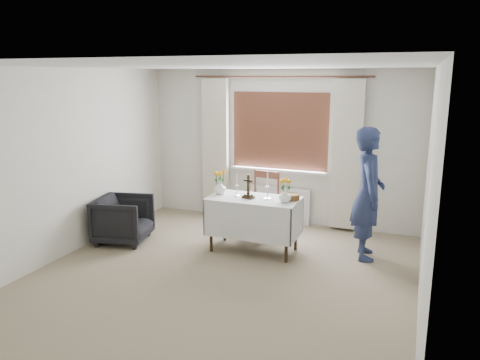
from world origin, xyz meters
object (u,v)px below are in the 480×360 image
at_px(altar_table, 254,225).
at_px(flower_vase_right, 285,196).
at_px(wooden_chair, 261,204).
at_px(person, 368,194).
at_px(armchair, 123,219).
at_px(flower_vase_left, 220,188).
at_px(wooden_cross, 248,187).

xyz_separation_m(altar_table, flower_vase_right, (0.45, -0.05, 0.47)).
bearing_deg(wooden_chair, person, -4.67).
relative_size(wooden_chair, armchair, 1.32).
relative_size(altar_table, flower_vase_left, 6.86).
distance_m(wooden_chair, flower_vase_right, 0.96).
distance_m(flower_vase_left, flower_vase_right, 0.98).
height_order(armchair, wooden_cross, wooden_cross).
xyz_separation_m(person, flower_vase_left, (-1.99, -0.30, -0.03)).
bearing_deg(wooden_chair, wooden_cross, -80.28).
height_order(wooden_chair, flower_vase_right, wooden_chair).
distance_m(wooden_cross, flower_vase_right, 0.53).
bearing_deg(person, wooden_cross, 90.83).
xyz_separation_m(armchair, wooden_cross, (1.83, 0.31, 0.59)).
relative_size(altar_table, wooden_cross, 3.80).
xyz_separation_m(altar_table, armchair, (-1.90, -0.35, -0.04)).
bearing_deg(flower_vase_right, wooden_cross, 178.60).
bearing_deg(altar_table, person, 13.01).
relative_size(armchair, flower_vase_left, 4.13).
xyz_separation_m(flower_vase_left, flower_vase_right, (0.97, -0.09, -0.00)).
height_order(person, flower_vase_left, person).
height_order(altar_table, flower_vase_right, flower_vase_right).
relative_size(armchair, wooden_cross, 2.29).
distance_m(wooden_chair, person, 1.66).
height_order(flower_vase_left, flower_vase_right, flower_vase_left).
xyz_separation_m(armchair, flower_vase_left, (1.38, 0.39, 0.51)).
xyz_separation_m(altar_table, wooden_cross, (-0.07, -0.03, 0.54)).
bearing_deg(wooden_cross, flower_vase_left, -173.71).
relative_size(wooden_chair, flower_vase_left, 5.43).
bearing_deg(flower_vase_left, armchair, -164.24).
relative_size(wooden_chair, person, 0.56).
relative_size(altar_table, wooden_chair, 1.26).
bearing_deg(wooden_chair, flower_vase_right, -44.67).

